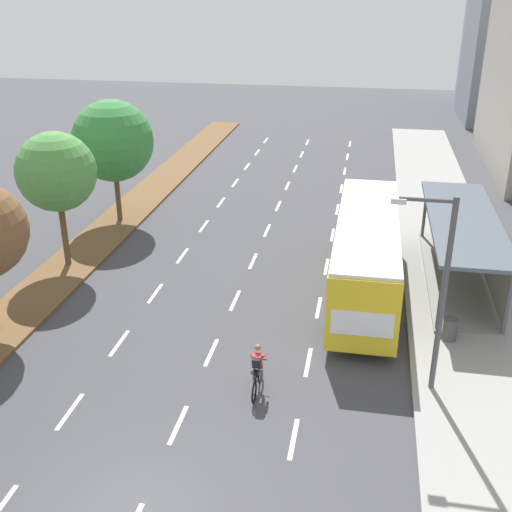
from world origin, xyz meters
name	(u,v)px	position (x,y,z in m)	size (l,w,h in m)	color
median_strip	(122,218)	(-8.30, 20.00, 0.06)	(2.60, 52.00, 0.12)	brown
sidewalk_right	(445,239)	(9.25, 20.00, 0.07)	(4.50, 52.00, 0.15)	gray
lane_divider_left	(194,240)	(-3.50, 17.74, 0.00)	(0.14, 46.47, 0.01)	white
lane_divider_center	(260,245)	(0.00, 17.74, 0.00)	(0.14, 46.47, 0.01)	white
lane_divider_right	(330,250)	(3.50, 17.74, 0.00)	(0.14, 46.47, 0.01)	white
bus_shelter	(467,243)	(9.53, 15.14, 1.87)	(2.90, 10.36, 2.86)	gray
bus	(366,248)	(5.25, 13.34, 2.07)	(2.54, 11.29, 3.37)	yellow
cyclist	(257,371)	(2.04, 5.60, 0.79)	(0.46, 1.82, 1.71)	black
median_tree_third	(56,172)	(-8.42, 13.63, 4.54)	(3.53, 3.53, 6.20)	brown
median_tree_fourth	(113,141)	(-8.28, 19.70, 4.51)	(4.31, 4.31, 6.55)	brown
streetlight	(439,283)	(7.42, 6.66, 3.89)	(1.91, 0.24, 6.50)	#4C4C51
trash_bin	(450,329)	(8.45, 9.82, 0.57)	(0.52, 0.52, 0.85)	#4C4C51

